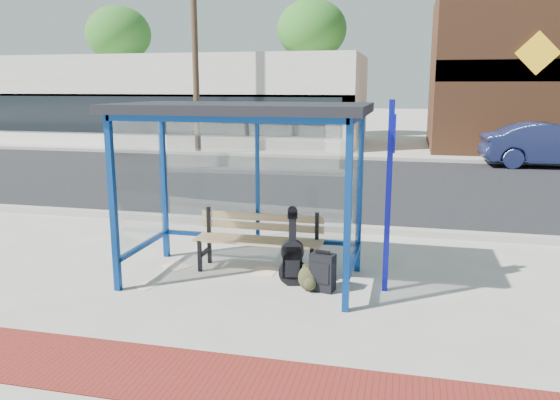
% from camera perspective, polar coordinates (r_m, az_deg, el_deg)
% --- Properties ---
extents(ground, '(120.00, 120.00, 0.00)m').
position_cam_1_polar(ground, '(7.68, -3.81, -8.32)').
color(ground, '#B2ADA0').
rests_on(ground, ground).
extents(brick_paver_strip, '(60.00, 1.00, 0.01)m').
position_cam_1_polar(brick_paver_strip, '(5.47, -12.20, -17.29)').
color(brick_paver_strip, maroon).
rests_on(brick_paver_strip, ground).
extents(curb_near, '(60.00, 0.25, 0.12)m').
position_cam_1_polar(curb_near, '(10.34, 0.90, -2.63)').
color(curb_near, gray).
rests_on(curb_near, ground).
extents(street_asphalt, '(60.00, 10.00, 0.00)m').
position_cam_1_polar(street_asphalt, '(15.27, 5.03, 1.83)').
color(street_asphalt, black).
rests_on(street_asphalt, ground).
extents(curb_far, '(60.00, 0.25, 0.12)m').
position_cam_1_polar(curb_far, '(20.26, 7.14, 4.42)').
color(curb_far, gray).
rests_on(curb_far, ground).
extents(far_sidewalk, '(60.00, 4.00, 0.01)m').
position_cam_1_polar(far_sidewalk, '(22.15, 7.68, 4.88)').
color(far_sidewalk, '#B2ADA0').
rests_on(far_sidewalk, ground).
extents(bus_shelter, '(3.30, 1.80, 2.42)m').
position_cam_1_polar(bus_shelter, '(7.30, -3.87, 7.31)').
color(bus_shelter, navy).
rests_on(bus_shelter, ground).
extents(storefront_white, '(18.00, 6.04, 4.00)m').
position_cam_1_polar(storefront_white, '(27.26, -11.00, 10.27)').
color(storefront_white, silver).
rests_on(storefront_white, ground).
extents(storefront_brown, '(10.00, 7.08, 6.40)m').
position_cam_1_polar(storefront_brown, '(26.05, 26.91, 11.81)').
color(storefront_brown, '#59331E').
rests_on(storefront_brown, ground).
extents(tree_left, '(3.60, 3.60, 7.03)m').
position_cam_1_polar(tree_left, '(33.21, -16.51, 16.22)').
color(tree_left, '#4C3826').
rests_on(tree_left, ground).
extents(tree_mid, '(3.60, 3.60, 7.03)m').
position_cam_1_polar(tree_mid, '(29.47, 3.35, 17.28)').
color(tree_mid, '#4C3826').
rests_on(tree_mid, ground).
extents(utility_pole_west, '(1.60, 0.24, 8.00)m').
position_cam_1_polar(utility_pole_west, '(21.91, -8.88, 15.53)').
color(utility_pole_west, '#4C3826').
rests_on(utility_pole_west, ground).
extents(bench, '(1.85, 0.46, 0.87)m').
position_cam_1_polar(bench, '(7.92, -2.18, -3.90)').
color(bench, black).
rests_on(bench, ground).
extents(guitar_bag, '(0.39, 0.19, 1.02)m').
position_cam_1_polar(guitar_bag, '(7.36, 1.30, -6.13)').
color(guitar_bag, black).
rests_on(guitar_bag, ground).
extents(suitcase, '(0.35, 0.27, 0.55)m').
position_cam_1_polar(suitcase, '(7.22, 4.46, -7.54)').
color(suitcase, black).
rests_on(suitcase, ground).
extents(backpack, '(0.34, 0.32, 0.34)m').
position_cam_1_polar(backpack, '(7.24, 3.06, -8.20)').
color(backpack, '#30311B').
rests_on(backpack, ground).
extents(sign_post, '(0.10, 0.31, 2.48)m').
position_cam_1_polar(sign_post, '(7.04, 11.37, 1.40)').
color(sign_post, '#0D1191').
rests_on(sign_post, ground).
extents(newspaper_a, '(0.51, 0.47, 0.01)m').
position_cam_1_polar(newspaper_a, '(8.36, -10.79, -6.78)').
color(newspaper_a, white).
rests_on(newspaper_a, ground).
extents(newspaper_b, '(0.38, 0.42, 0.01)m').
position_cam_1_polar(newspaper_b, '(7.68, -13.63, -8.63)').
color(newspaper_b, white).
rests_on(newspaper_b, ground).
extents(newspaper_c, '(0.32, 0.41, 0.01)m').
position_cam_1_polar(newspaper_c, '(7.99, -1.58, -7.47)').
color(newspaper_c, white).
rests_on(newspaper_c, ground).
extents(parked_car, '(4.49, 1.78, 1.46)m').
position_cam_1_polar(parked_car, '(20.14, 26.56, 5.14)').
color(parked_car, '#192047').
rests_on(parked_car, ground).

